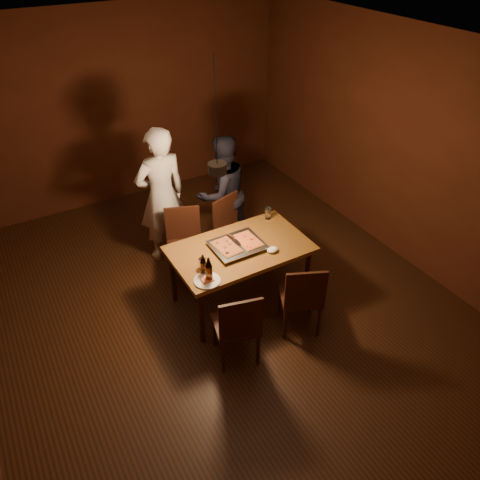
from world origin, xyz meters
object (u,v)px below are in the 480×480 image
beer_bottle_a (209,269)px  beer_bottle_b (203,265)px  diner_white (162,196)px  diner_dark (222,193)px  dining_table (240,253)px  pendant_lamp (217,167)px  plate_slice (207,281)px  chair_far_left (184,237)px  pizza_tray (237,246)px  chair_near_right (303,293)px  chair_near_left (238,323)px  chair_far_right (232,224)px

beer_bottle_a → beer_bottle_b: beer_bottle_a is taller
diner_white → beer_bottle_a: bearing=81.1°
diner_dark → dining_table: bearing=63.8°
dining_table → pendant_lamp: size_ratio=1.36×
diner_dark → pendant_lamp: bearing=53.3°
dining_table → diner_white: diner_white is taller
dining_table → pendant_lamp: (-0.23, 0.03, 1.08)m
plate_slice → chair_far_left: bearing=78.1°
diner_white → pizza_tray: bearing=102.9°
chair_near_right → beer_bottle_b: (-0.85, 0.56, 0.33)m
diner_dark → beer_bottle_a: bearing=50.1°
dining_table → chair_near_left: bearing=-121.2°
chair_far_left → chair_near_left: size_ratio=1.07×
beer_bottle_b → pendant_lamp: bearing=37.0°
plate_slice → chair_near_left: bearing=-79.4°
chair_near_right → pendant_lamp: 1.55m
pizza_tray → plate_slice: size_ratio=2.07×
plate_slice → dining_table: bearing=30.0°
pizza_tray → chair_near_left: bearing=-125.3°
chair_near_left → diner_white: (0.09, 2.03, 0.35)m
chair_far_left → pendant_lamp: bearing=118.7°
chair_far_left → diner_dark: diner_dark is taller
pendant_lamp → beer_bottle_a: bearing=-131.1°
chair_far_left → diner_dark: (0.72, 0.35, 0.23)m
beer_bottle_a → diner_dark: (0.92, 1.44, -0.12)m
diner_white → diner_dark: (0.77, -0.13, -0.12)m
chair_near_left → chair_far_left: bearing=98.7°
beer_bottle_b → plate_slice: bearing=-100.1°
chair_near_left → chair_near_right: (0.78, 0.03, 0.00)m
chair_near_right → diner_white: 2.15m
dining_table → diner_white: bearing=107.4°
chair_near_left → diner_white: size_ratio=0.29×
chair_near_left → plate_slice: 0.52m
chair_near_left → pendant_lamp: (0.25, 0.82, 1.22)m
dining_table → chair_near_left: 0.93m
chair_far_right → pizza_tray: chair_far_right is taller
chair_near_left → plate_slice: size_ratio=1.91×
dining_table → plate_slice: size_ratio=5.63×
chair_near_right → diner_white: bearing=133.5°
plate_slice → chair_far_right: bearing=50.6°
diner_dark → pendant_lamp: 1.60m
beer_bottle_a → plate_slice: (-0.03, -0.01, -0.13)m
dining_table → pizza_tray: size_ratio=2.73×
pendant_lamp → chair_far_right: bearing=52.6°
chair_near_right → pendant_lamp: pendant_lamp is taller
beer_bottle_a → plate_slice: bearing=-166.8°
plate_slice → beer_bottle_a: bearing=13.2°
beer_bottle_b → plate_slice: 0.16m
chair_far_left → dining_table: bearing=134.3°
pizza_tray → beer_bottle_a: size_ratio=2.02×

